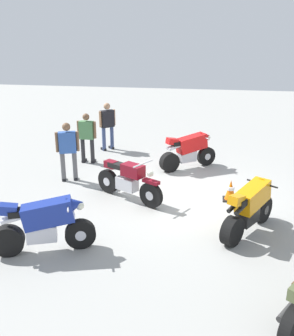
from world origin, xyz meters
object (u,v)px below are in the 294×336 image
(motorcycle_maroon_cruiser, at_px, (128,180))
(person_in_black_shirt, at_px, (107,123))
(traffic_cone, at_px, (230,190))
(person_in_blue_shirt, at_px, (68,148))
(person_in_green_shirt, at_px, (87,135))
(motorcycle_red_sportbike, at_px, (189,150))
(motorcycle_orange_sportbike, at_px, (250,207))
(motorcycle_blue_sportbike, at_px, (44,224))

(motorcycle_maroon_cruiser, xyz_separation_m, person_in_black_shirt, (-4.16, -1.67, 0.45))
(traffic_cone, bearing_deg, person_in_blue_shirt, -97.65)
(motorcycle_maroon_cruiser, bearing_deg, person_in_green_shirt, 155.78)
(person_in_black_shirt, bearing_deg, person_in_blue_shirt, 128.64)
(motorcycle_red_sportbike, height_order, motorcycle_maroon_cruiser, motorcycle_red_sportbike)
(motorcycle_red_sportbike, relative_size, person_in_green_shirt, 1.03)
(motorcycle_maroon_cruiser, distance_m, motorcycle_orange_sportbike, 3.12)
(person_in_green_shirt, bearing_deg, person_in_black_shirt, -7.68)
(motorcycle_red_sportbike, bearing_deg, person_in_black_shirt, 116.40)
(motorcycle_red_sportbike, height_order, person_in_green_shirt, person_in_green_shirt)
(person_in_black_shirt, distance_m, person_in_blue_shirt, 3.17)
(person_in_black_shirt, height_order, person_in_blue_shirt, person_in_black_shirt)
(motorcycle_red_sportbike, height_order, motorcycle_orange_sportbike, same)
(motorcycle_orange_sportbike, distance_m, person_in_black_shirt, 7.06)
(traffic_cone, bearing_deg, motorcycle_red_sportbike, -151.55)
(motorcycle_orange_sportbike, height_order, motorcycle_blue_sportbike, same)
(motorcycle_blue_sportbike, bearing_deg, person_in_blue_shirt, 82.79)
(motorcycle_orange_sportbike, xyz_separation_m, person_in_blue_shirt, (-2.23, -4.82, 0.37))
(traffic_cone, bearing_deg, person_in_green_shirt, -116.46)
(motorcycle_blue_sportbike, xyz_separation_m, person_in_blue_shirt, (-3.68, -0.91, 0.37))
(person_in_black_shirt, bearing_deg, motorcycle_blue_sportbike, 138.90)
(motorcycle_blue_sportbike, distance_m, traffic_cone, 4.73)
(motorcycle_red_sportbike, distance_m, traffic_cone, 2.57)
(person_in_black_shirt, bearing_deg, person_in_green_shirt, 124.21)
(person_in_green_shirt, xyz_separation_m, traffic_cone, (2.22, 4.47, -0.66))
(person_in_blue_shirt, bearing_deg, motorcycle_red_sportbike, -83.91)
(motorcycle_orange_sportbike, relative_size, traffic_cone, 3.31)
(motorcycle_blue_sportbike, height_order, person_in_blue_shirt, person_in_blue_shirt)
(person_in_green_shirt, xyz_separation_m, person_in_blue_shirt, (1.62, -0.02, 0.05))
(motorcycle_orange_sportbike, relative_size, person_in_green_shirt, 1.08)
(motorcycle_maroon_cruiser, height_order, person_in_green_shirt, person_in_green_shirt)
(motorcycle_red_sportbike, xyz_separation_m, motorcycle_maroon_cruiser, (2.65, -1.33, -0.07))
(motorcycle_red_sportbike, relative_size, person_in_blue_shirt, 0.99)
(person_in_blue_shirt, bearing_deg, person_in_green_shirt, -21.17)
(person_in_green_shirt, height_order, traffic_cone, person_in_green_shirt)
(motorcycle_maroon_cruiser, bearing_deg, motorcycle_red_sportbike, 92.89)
(motorcycle_blue_sportbike, bearing_deg, motorcycle_red_sportbike, 44.90)
(motorcycle_orange_sportbike, bearing_deg, person_in_green_shirt, 83.14)
(person_in_green_shirt, bearing_deg, person_in_blue_shirt, -179.01)
(motorcycle_maroon_cruiser, bearing_deg, motorcycle_orange_sportbike, 6.47)
(motorcycle_orange_sportbike, bearing_deg, motorcycle_blue_sportbike, 142.21)
(motorcycle_orange_sportbike, distance_m, person_in_blue_shirt, 5.32)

